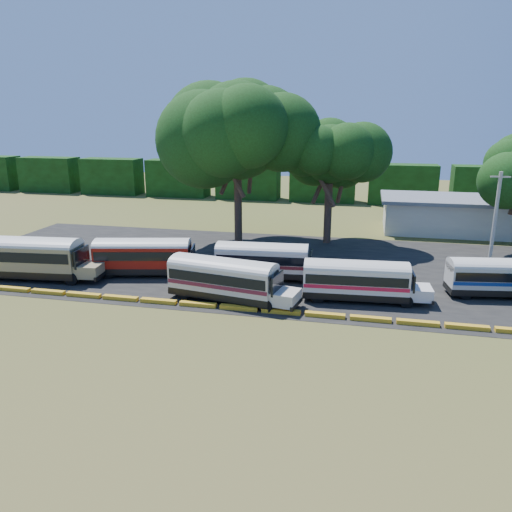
% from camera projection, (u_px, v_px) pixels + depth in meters
% --- Properties ---
extents(ground, '(160.00, 160.00, 0.00)m').
position_uv_depth(ground, '(257.00, 317.00, 33.62)').
color(ground, '#43531B').
rests_on(ground, ground).
extents(asphalt_strip, '(64.00, 24.00, 0.02)m').
position_uv_depth(asphalt_strip, '(296.00, 267.00, 44.68)').
color(asphalt_strip, black).
rests_on(asphalt_strip, ground).
extents(curb, '(53.70, 0.45, 0.30)m').
position_uv_depth(curb, '(260.00, 310.00, 34.52)').
color(curb, gold).
rests_on(curb, ground).
extents(terminal_building, '(19.00, 9.00, 4.00)m').
position_uv_depth(terminal_building, '(465.00, 215.00, 57.48)').
color(terminal_building, beige).
rests_on(terminal_building, ground).
extents(treeline_backdrop, '(130.00, 4.00, 6.00)m').
position_uv_depth(treeline_backdrop, '(323.00, 182.00, 77.88)').
color(treeline_backdrop, black).
rests_on(treeline_backdrop, ground).
extents(bus_beige, '(10.99, 3.64, 3.55)m').
position_uv_depth(bus_beige, '(31.00, 255.00, 40.94)').
color(bus_beige, black).
rests_on(bus_beige, ground).
extents(bus_red, '(10.01, 4.42, 3.20)m').
position_uv_depth(bus_red, '(146.00, 254.00, 41.97)').
color(bus_red, black).
rests_on(bus_red, ground).
extents(bus_cream_west, '(9.98, 4.03, 3.19)m').
position_uv_depth(bus_cream_west, '(226.00, 277.00, 36.15)').
color(bus_cream_west, black).
rests_on(bus_cream_west, ground).
extents(bus_cream_east, '(9.40, 2.96, 3.04)m').
position_uv_depth(bus_cream_east, '(265.00, 259.00, 41.10)').
color(bus_cream_east, black).
rests_on(bus_cream_east, ground).
extents(bus_white_red, '(9.31, 2.86, 3.02)m').
position_uv_depth(bus_white_red, '(358.00, 278.00, 36.20)').
color(bus_white_red, black).
rests_on(bus_white_red, ground).
extents(bus_white_blue, '(9.11, 3.45, 2.92)m').
position_uv_depth(bus_white_blue, '(501.00, 275.00, 37.05)').
color(bus_white_blue, black).
rests_on(bus_white_blue, ground).
extents(tree_west, '(13.13, 13.13, 16.42)m').
position_uv_depth(tree_west, '(237.00, 131.00, 49.49)').
color(tree_west, '#37261B').
rests_on(tree_west, ground).
extents(tree_center, '(8.10, 8.10, 12.26)m').
position_uv_depth(tree_center, '(330.00, 155.00, 50.75)').
color(tree_center, '#37261B').
rests_on(tree_center, ground).
extents(utility_pole, '(1.60, 0.30, 8.59)m').
position_uv_depth(utility_pole, '(495.00, 221.00, 42.70)').
color(utility_pole, gray).
rests_on(utility_pole, ground).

